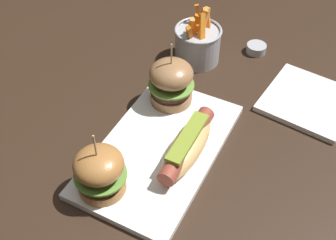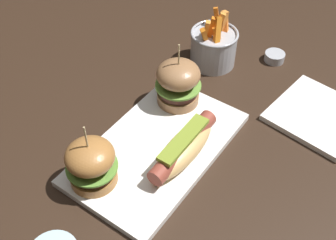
{
  "view_description": "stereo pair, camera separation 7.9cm",
  "coord_description": "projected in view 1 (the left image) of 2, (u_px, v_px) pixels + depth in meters",
  "views": [
    {
      "loc": [
        -0.46,
        -0.25,
        0.62
      ],
      "look_at": [
        0.03,
        0.0,
        0.05
      ],
      "focal_mm": 45.41,
      "sensor_mm": 36.0,
      "label": 1
    },
    {
      "loc": [
        -0.42,
        -0.32,
        0.62
      ],
      "look_at": [
        0.03,
        0.0,
        0.05
      ],
      "focal_mm": 45.41,
      "sensor_mm": 36.0,
      "label": 2
    }
  ],
  "objects": [
    {
      "name": "slider_right",
      "position": [
        171.0,
        82.0,
        0.85
      ],
      "size": [
        0.09,
        0.09,
        0.14
      ],
      "color": "#976A43",
      "rests_on": "platter_main"
    },
    {
      "name": "ground_plane",
      "position": [
        160.0,
        152.0,
        0.81
      ],
      "size": [
        3.0,
        3.0,
        0.0
      ],
      "primitive_type": "plane",
      "color": "black"
    },
    {
      "name": "side_plate",
      "position": [
        308.0,
        101.0,
        0.89
      ],
      "size": [
        0.19,
        0.19,
        0.01
      ],
      "primitive_type": "cube",
      "rotation": [
        0.0,
        0.0,
        -0.12
      ],
      "color": "white",
      "rests_on": "ground"
    },
    {
      "name": "platter_main",
      "position": [
        160.0,
        149.0,
        0.8
      ],
      "size": [
        0.35,
        0.2,
        0.01
      ],
      "primitive_type": "cube",
      "color": "white",
      "rests_on": "ground"
    },
    {
      "name": "slider_left",
      "position": [
        100.0,
        171.0,
        0.7
      ],
      "size": [
        0.09,
        0.09,
        0.13
      ],
      "color": "#A76D37",
      "rests_on": "platter_main"
    },
    {
      "name": "hot_dog",
      "position": [
        187.0,
        145.0,
        0.77
      ],
      "size": [
        0.18,
        0.06,
        0.05
      ],
      "color": "tan",
      "rests_on": "platter_main"
    },
    {
      "name": "fries_bucket",
      "position": [
        198.0,
        43.0,
        0.97
      ],
      "size": [
        0.11,
        0.11,
        0.13
      ],
      "color": "#A8AAB2",
      "rests_on": "ground"
    },
    {
      "name": "sauce_ramekin",
      "position": [
        256.0,
        48.0,
        1.02
      ],
      "size": [
        0.05,
        0.05,
        0.02
      ],
      "color": "#A8AAB2",
      "rests_on": "ground"
    }
  ]
}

